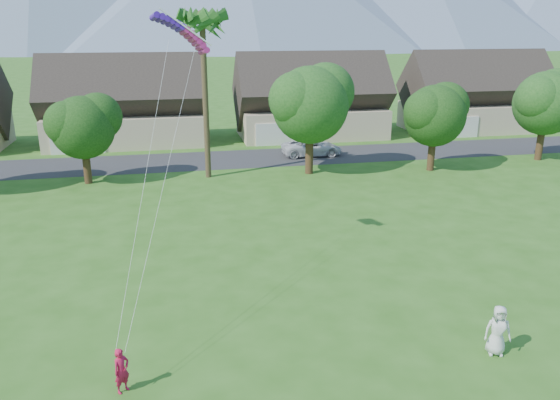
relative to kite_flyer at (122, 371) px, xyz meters
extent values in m
cube|color=#2D2D30|center=(6.69, 31.37, -0.77)|extent=(90.00, 7.00, 0.01)
imported|color=#BF153D|center=(0.00, 0.00, 0.00)|extent=(0.67, 0.65, 1.56)
imported|color=silver|center=(13.09, -0.44, 0.17)|extent=(1.07, 0.86, 1.90)
imported|color=silver|center=(14.47, 31.37, -0.02)|extent=(5.46, 2.54, 1.51)
cone|color=slate|center=(206.69, 257.37, 21.72)|extent=(180.00, 180.00, 45.00)
cube|color=beige|center=(-2.31, 40.37, 0.72)|extent=(15.00, 8.00, 3.00)
cube|color=#382D28|center=(-2.31, 40.37, 4.01)|extent=(15.75, 8.15, 8.15)
cube|color=silver|center=(-6.51, 36.31, 0.32)|extent=(4.80, 0.12, 2.20)
cube|color=beige|center=(16.69, 40.37, 0.72)|extent=(15.00, 8.00, 3.00)
cube|color=#382D28|center=(16.69, 40.37, 4.01)|extent=(15.75, 8.15, 8.15)
cube|color=silver|center=(12.49, 36.31, 0.32)|extent=(4.80, 0.12, 2.20)
cube|color=beige|center=(35.69, 40.37, 0.72)|extent=(15.00, 8.00, 3.00)
cube|color=#382D28|center=(35.69, 40.37, 4.01)|extent=(15.75, 8.15, 8.15)
cube|color=silver|center=(31.49, 36.31, 0.32)|extent=(4.80, 0.12, 2.20)
cylinder|color=#47301C|center=(-4.31, 25.87, 0.31)|extent=(0.56, 0.56, 2.18)
sphere|color=#214916|center=(-4.31, 25.87, 3.44)|extent=(4.62, 4.62, 4.62)
cylinder|color=#47301C|center=(12.69, 25.37, 0.63)|extent=(0.62, 0.62, 2.82)
sphere|color=#214916|center=(12.69, 25.37, 4.68)|extent=(5.98, 5.98, 5.98)
cylinder|color=#47301C|center=(22.69, 24.37, 0.37)|extent=(0.58, 0.58, 2.30)
sphere|color=#214916|center=(22.69, 24.37, 3.69)|extent=(4.90, 4.90, 4.90)
cylinder|color=#47301C|center=(33.69, 25.87, 0.50)|extent=(0.60, 0.60, 2.56)
sphere|color=#214916|center=(33.69, 25.87, 4.18)|extent=(5.44, 5.44, 5.44)
cylinder|color=#4C3D26|center=(4.69, 25.87, 5.22)|extent=(0.44, 0.44, 12.00)
sphere|color=#286021|center=(4.69, 25.87, 11.52)|extent=(3.00, 3.00, 3.00)
cube|color=#4417AC|center=(2.10, 9.20, 10.40)|extent=(1.47, 1.16, 0.50)
cube|color=#B92277|center=(3.45, 9.20, 10.40)|extent=(1.47, 1.16, 0.50)
camera|label=1|loc=(2.04, -15.72, 10.61)|focal=35.00mm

